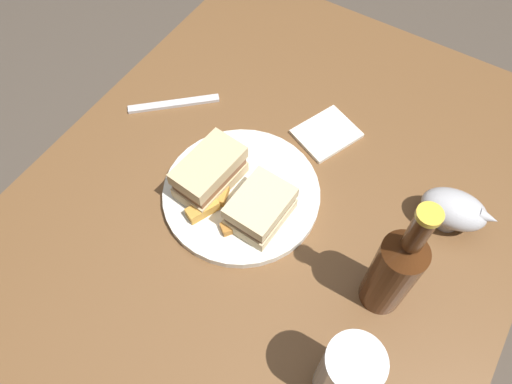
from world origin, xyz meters
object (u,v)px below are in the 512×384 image
at_px(gravy_boat, 455,210).
at_px(fork, 174,104).
at_px(plate, 242,194).
at_px(pint_glass, 346,376).
at_px(cider_bottle, 395,269).
at_px(napkin, 326,134).
at_px(sandwich_half_right, 258,207).
at_px(sandwich_half_left, 210,173).

height_order(gravy_boat, fork, gravy_boat).
xyz_separation_m(plate, pint_glass, (-0.19, -0.29, 0.06)).
distance_m(gravy_boat, cider_bottle, 0.19).
bearing_deg(napkin, plate, 162.48).
bearing_deg(sandwich_half_right, gravy_boat, -58.62).
distance_m(gravy_boat, napkin, 0.27).
xyz_separation_m(plate, napkin, (0.20, -0.06, -0.00)).
relative_size(plate, sandwich_half_left, 2.11).
height_order(cider_bottle, napkin, cider_bottle).
height_order(plate, napkin, plate).
relative_size(sandwich_half_left, cider_bottle, 0.49).
height_order(plate, sandwich_half_right, sandwich_half_right).
bearing_deg(fork, napkin, 155.55).
height_order(cider_bottle, fork, cider_bottle).
height_order(sandwich_half_right, cider_bottle, cider_bottle).
distance_m(cider_bottle, napkin, 0.34).
relative_size(plate, napkin, 2.49).
distance_m(plate, cider_bottle, 0.30).
bearing_deg(plate, gravy_boat, -66.27).
bearing_deg(plate, sandwich_half_right, -116.75).
distance_m(sandwich_half_left, napkin, 0.25).
bearing_deg(sandwich_half_left, cider_bottle, -93.81).
bearing_deg(cider_bottle, napkin, 42.61).
height_order(sandwich_half_right, pint_glass, pint_glass).
distance_m(sandwich_half_right, napkin, 0.23).
distance_m(sandwich_half_left, gravy_boat, 0.41).
bearing_deg(fork, gravy_boat, 141.50).
bearing_deg(gravy_boat, fork, 93.77).
xyz_separation_m(plate, sandwich_half_left, (-0.01, 0.05, 0.04)).
height_order(sandwich_half_right, napkin, sandwich_half_right).
bearing_deg(napkin, cider_bottle, -137.39).
distance_m(pint_glass, napkin, 0.45).
xyz_separation_m(sandwich_half_right, pint_glass, (-0.17, -0.24, 0.02)).
xyz_separation_m(pint_glass, cider_bottle, (0.15, 0.01, 0.04)).
distance_m(sandwich_half_left, sandwich_half_right, 0.10).
height_order(plate, fork, plate).
distance_m(sandwich_half_left, pint_glass, 0.38).
relative_size(cider_bottle, fork, 1.47).
distance_m(pint_glass, cider_bottle, 0.16).
bearing_deg(cider_bottle, sandwich_half_right, 87.01).
bearing_deg(sandwich_half_left, napkin, -28.50).
height_order(sandwich_half_left, gravy_boat, sandwich_half_left).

